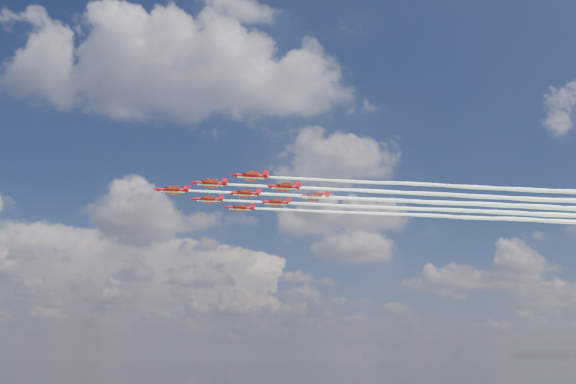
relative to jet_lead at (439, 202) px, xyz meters
name	(u,v)px	position (x,y,z in m)	size (l,w,h in m)	color
jet_lead	(439,202)	(0.00, 0.00, 0.00)	(150.31, 21.58, 2.30)	red
jet_row2_port	(484,197)	(10.10, -6.47, 0.00)	(150.31, 21.58, 2.30)	red
jet_row2_starb	(458,211)	(8.35, 8.61, 0.00)	(150.31, 21.58, 2.30)	red
jet_row3_port	(532,190)	(20.19, -12.94, 0.00)	(150.31, 21.58, 2.30)	red
jet_row3_centre	(501,205)	(18.45, 2.14, 0.00)	(150.31, 21.58, 2.30)	red
jet_row3_starb	(475,218)	(16.70, 17.21, 0.00)	(150.31, 21.58, 2.30)	red
jet_row4_port	(547,200)	(28.54, -4.33, 0.00)	(150.31, 21.58, 2.30)	red
jet_row4_starb	(517,213)	(26.79, 10.74, 0.00)	(150.31, 21.58, 2.30)	red
jet_tail	(561,208)	(36.89, 4.28, 0.00)	(150.31, 21.58, 2.30)	red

